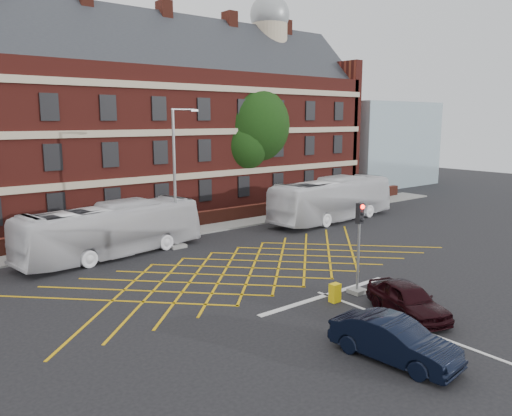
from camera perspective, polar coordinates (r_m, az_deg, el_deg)
ground at (r=25.96m, az=2.36°, el=-7.87°), size 120.00×120.00×0.00m
victorian_building at (r=43.82m, az=-16.78°, el=9.47°), size 51.00×12.17×20.40m
boundary_wall at (r=36.30m, az=-11.21°, el=-1.94°), size 56.00×0.50×1.10m
far_pavement at (r=35.54m, az=-10.44°, el=-2.98°), size 60.00×3.00×0.12m
glass_block at (r=64.04m, az=13.20°, el=7.16°), size 14.00×10.00×10.00m
box_junction_hatching at (r=27.42m, az=-0.40°, el=-6.85°), size 8.22×8.22×0.02m
stop_line at (r=23.57m, az=8.03°, el=-9.83°), size 8.00×0.30×0.02m
centre_line at (r=20.04m, az=22.09°, el=-14.21°), size 0.15×14.00×0.02m
bus_left at (r=30.60m, az=-16.12°, el=-2.43°), size 11.58×4.22×3.15m
bus_right at (r=40.17m, az=8.74°, el=0.98°), size 12.46×3.85×3.42m
car_navy at (r=17.88m, az=15.48°, el=-14.33°), size 2.00×4.53×1.45m
car_maroon at (r=21.75m, az=16.94°, el=-9.97°), size 2.89×4.46×1.41m
deciduous_tree at (r=46.47m, az=-0.92°, el=8.79°), size 7.78×7.62×11.28m
traffic_light_near at (r=23.57m, az=11.61°, el=-5.46°), size 0.70×0.70×4.27m
street_lamp at (r=31.55m, az=-9.10°, el=0.77°), size 2.25×1.00×8.66m
utility_cabinet at (r=22.71m, az=9.01°, el=-9.55°), size 0.46×0.36×0.84m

